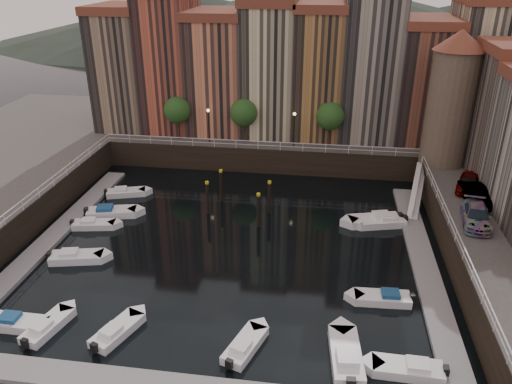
% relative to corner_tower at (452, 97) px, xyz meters
% --- Properties ---
extents(ground, '(200.00, 200.00, 0.00)m').
position_rel_corner_tower_xyz_m(ground, '(-20.00, -14.50, -10.19)').
color(ground, black).
rests_on(ground, ground).
extents(quay_far, '(80.00, 20.00, 3.00)m').
position_rel_corner_tower_xyz_m(quay_far, '(-20.00, 11.50, -8.69)').
color(quay_far, black).
rests_on(quay_far, ground).
extents(dock_left, '(2.00, 28.00, 0.35)m').
position_rel_corner_tower_xyz_m(dock_left, '(-36.20, -15.50, -10.02)').
color(dock_left, gray).
rests_on(dock_left, ground).
extents(dock_right, '(2.00, 28.00, 0.35)m').
position_rel_corner_tower_xyz_m(dock_right, '(-3.80, -15.50, -10.02)').
color(dock_right, gray).
rests_on(dock_right, ground).
extents(mountains, '(145.00, 100.00, 18.00)m').
position_rel_corner_tower_xyz_m(mountains, '(-18.28, 95.50, -2.28)').
color(mountains, '#2D382D').
rests_on(mountains, ground).
extents(far_terrace, '(48.70, 10.30, 17.50)m').
position_rel_corner_tower_xyz_m(far_terrace, '(-16.69, 9.00, 0.76)').
color(far_terrace, '#8D745A').
rests_on(far_terrace, quay_far).
extents(corner_tower, '(5.20, 5.20, 13.80)m').
position_rel_corner_tower_xyz_m(corner_tower, '(0.00, 0.00, 0.00)').
color(corner_tower, '#6B5B4C').
rests_on(corner_tower, quay_right).
extents(promenade_trees, '(21.20, 3.20, 5.20)m').
position_rel_corner_tower_xyz_m(promenade_trees, '(-21.33, 3.70, -3.61)').
color(promenade_trees, black).
rests_on(promenade_trees, quay_far).
extents(street_lamps, '(10.36, 0.36, 4.18)m').
position_rel_corner_tower_xyz_m(street_lamps, '(-21.00, 2.70, -4.30)').
color(street_lamps, black).
rests_on(street_lamps, quay_far).
extents(railings, '(36.08, 34.04, 0.52)m').
position_rel_corner_tower_xyz_m(railings, '(-20.00, -9.62, -6.41)').
color(railings, white).
rests_on(railings, ground).
extents(gangway, '(2.78, 8.32, 3.73)m').
position_rel_corner_tower_xyz_m(gangway, '(-2.90, -4.50, -8.28)').
color(gangway, white).
rests_on(gangway, ground).
extents(mooring_pilings, '(6.32, 5.37, 3.78)m').
position_rel_corner_tower_xyz_m(mooring_pilings, '(-20.44, -8.88, -8.54)').
color(mooring_pilings, black).
rests_on(mooring_pilings, ground).
extents(boat_left_0, '(4.34, 1.60, 1.00)m').
position_rel_corner_tower_xyz_m(boat_left_0, '(-32.52, -27.68, -9.86)').
color(boat_left_0, white).
rests_on(boat_left_0, ground).
extents(boat_left_1, '(4.68, 2.55, 1.05)m').
position_rel_corner_tower_xyz_m(boat_left_1, '(-32.42, -19.30, -9.84)').
color(boat_left_1, white).
rests_on(boat_left_1, ground).
extents(boat_left_2, '(4.22, 2.13, 0.95)m').
position_rel_corner_tower_xyz_m(boat_left_2, '(-33.46, -13.69, -9.88)').
color(boat_left_2, white).
rests_on(boat_left_2, ground).
extents(boat_left_3, '(5.09, 2.85, 1.14)m').
position_rel_corner_tower_xyz_m(boat_left_3, '(-32.77, -11.22, -9.81)').
color(boat_left_3, white).
rests_on(boat_left_3, ground).
extents(boat_left_4, '(4.34, 2.68, 0.97)m').
position_rel_corner_tower_xyz_m(boat_left_4, '(-33.15, -6.54, -9.87)').
color(boat_left_4, white).
rests_on(boat_left_4, ground).
extents(boat_right_0, '(4.51, 1.74, 1.03)m').
position_rel_corner_tower_xyz_m(boat_right_0, '(-6.56, -28.21, -9.85)').
color(boat_right_0, white).
rests_on(boat_right_0, ground).
extents(boat_right_1, '(4.34, 1.77, 0.99)m').
position_rel_corner_tower_xyz_m(boat_right_1, '(-7.48, -21.28, -9.86)').
color(boat_right_1, white).
rests_on(boat_right_1, ground).
extents(boat_right_3, '(4.87, 2.81, 1.09)m').
position_rel_corner_tower_xyz_m(boat_right_3, '(-6.59, -9.43, -9.83)').
color(boat_right_3, white).
rests_on(boat_right_3, ground).
extents(boat_right_4, '(5.31, 3.14, 1.19)m').
position_rel_corner_tower_xyz_m(boat_right_4, '(-7.22, -9.20, -9.79)').
color(boat_right_4, white).
rests_on(boat_right_4, ground).
extents(boat_near_0, '(2.37, 4.25, 0.95)m').
position_rel_corner_tower_xyz_m(boat_near_0, '(-30.28, -27.71, -9.87)').
color(boat_near_0, white).
rests_on(boat_near_0, ground).
extents(boat_near_1, '(2.84, 4.30, 0.97)m').
position_rel_corner_tower_xyz_m(boat_near_1, '(-25.44, -27.50, -9.87)').
color(boat_near_1, white).
rests_on(boat_near_1, ground).
extents(boat_near_2, '(2.70, 4.24, 0.95)m').
position_rel_corner_tower_xyz_m(boat_near_2, '(-16.76, -27.66, -9.87)').
color(boat_near_2, white).
rests_on(boat_near_2, ground).
extents(boat_near_3, '(2.29, 5.20, 1.18)m').
position_rel_corner_tower_xyz_m(boat_near_3, '(-10.33, -27.75, -9.80)').
color(boat_near_3, white).
rests_on(boat_near_3, ground).
extents(car_a, '(3.29, 4.98, 1.58)m').
position_rel_corner_tower_xyz_m(car_a, '(1.13, -7.02, -6.41)').
color(car_a, gray).
rests_on(car_a, quay_right).
extents(car_b, '(2.25, 4.91, 1.56)m').
position_rel_corner_tower_xyz_m(car_b, '(1.09, -9.68, -6.41)').
color(car_b, gray).
rests_on(car_b, quay_right).
extents(car_c, '(2.78, 5.38, 1.49)m').
position_rel_corner_tower_xyz_m(car_c, '(0.17, -13.85, -6.45)').
color(car_c, gray).
rests_on(car_c, quay_right).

